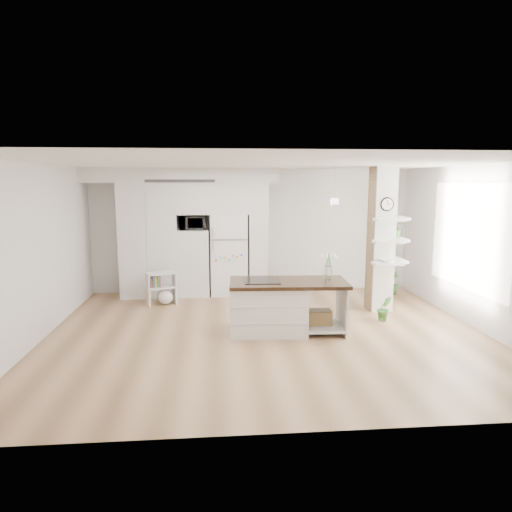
{
  "coord_description": "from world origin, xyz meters",
  "views": [
    {
      "loc": [
        -0.79,
        -7.06,
        2.41
      ],
      "look_at": [
        -0.09,
        0.9,
        1.12
      ],
      "focal_mm": 32.0,
      "sensor_mm": 36.0,
      "label": 1
    }
  ],
  "objects": [
    {
      "name": "window",
      "position": [
        3.48,
        0.3,
        1.5
      ],
      "size": [
        0.0,
        2.4,
        2.4
      ],
      "primitive_type": "plane",
      "rotation": [
        1.57,
        0.0,
        -1.57
      ],
      "color": "white",
      "rests_on": "room"
    },
    {
      "name": "bookshelf",
      "position": [
        -1.87,
        1.91,
        0.29
      ],
      "size": [
        0.63,
        0.48,
        0.66
      ],
      "rotation": [
        0.0,
        0.0,
        0.34
      ],
      "color": "silver",
      "rests_on": "floor"
    },
    {
      "name": "column",
      "position": [
        2.38,
        1.13,
        1.35
      ],
      "size": [
        0.69,
        0.9,
        2.7
      ],
      "color": "silver",
      "rests_on": "floor"
    },
    {
      "name": "floor_plant_b",
      "position": [
        3.0,
        2.34,
        0.26
      ],
      "size": [
        0.31,
        0.31,
        0.51
      ],
      "primitive_type": "imported",
      "rotation": [
        0.0,
        0.0,
        0.1
      ],
      "color": "#3E7D32",
      "rests_on": "floor"
    },
    {
      "name": "pendant_light",
      "position": [
        1.7,
        0.15,
        2.12
      ],
      "size": [
        0.12,
        0.12,
        0.1
      ],
      "primitive_type": "cylinder",
      "color": "white",
      "rests_on": "room"
    },
    {
      "name": "microwave",
      "position": [
        -1.27,
        2.62,
        1.57
      ],
      "size": [
        0.54,
        0.37,
        0.3
      ],
      "primitive_type": "imported",
      "color": "#2D2D2D",
      "rests_on": "cabinet_wall"
    },
    {
      "name": "room",
      "position": [
        0.0,
        0.0,
        1.86
      ],
      "size": [
        7.04,
        6.04,
        2.72
      ],
      "color": "white",
      "rests_on": "ground"
    },
    {
      "name": "kitchen_island",
      "position": [
        0.15,
        0.04,
        0.44
      ],
      "size": [
        1.92,
        0.99,
        1.42
      ],
      "rotation": [
        0.0,
        0.0,
        -0.05
      ],
      "color": "silver",
      "rests_on": "floor"
    },
    {
      "name": "shelf_plant",
      "position": [
        2.63,
        1.3,
        1.52
      ],
      "size": [
        0.27,
        0.23,
        0.3
      ],
      "primitive_type": "imported",
      "color": "#3E7D32",
      "rests_on": "column"
    },
    {
      "name": "floor_plant_a",
      "position": [
        2.13,
        0.46,
        0.23
      ],
      "size": [
        0.26,
        0.21,
        0.45
      ],
      "primitive_type": "imported",
      "rotation": [
        0.0,
        0.0,
        0.04
      ],
      "color": "#3E7D32",
      "rests_on": "floor"
    },
    {
      "name": "refrigerator",
      "position": [
        -0.53,
        2.68,
        0.88
      ],
      "size": [
        0.78,
        0.69,
        1.75
      ],
      "color": "white",
      "rests_on": "floor"
    },
    {
      "name": "floor",
      "position": [
        0.0,
        0.0,
        0.0
      ],
      "size": [
        7.0,
        6.0,
        0.01
      ],
      "primitive_type": "cube",
      "color": "tan",
      "rests_on": "ground"
    },
    {
      "name": "cabinet_wall",
      "position": [
        -1.45,
        2.67,
        1.51
      ],
      "size": [
        4.0,
        0.71,
        2.7
      ],
      "color": "silver",
      "rests_on": "floor"
    },
    {
      "name": "decor_bowl",
      "position": [
        2.3,
        0.9,
        1.0
      ],
      "size": [
        0.22,
        0.22,
        0.05
      ],
      "primitive_type": "imported",
      "color": "white",
      "rests_on": "column"
    }
  ]
}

